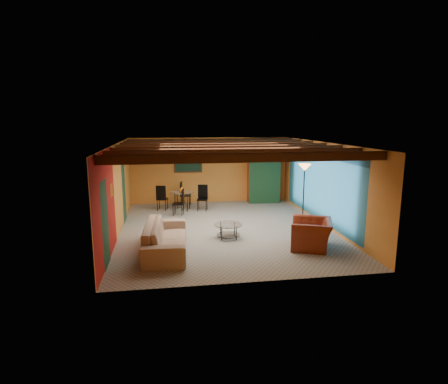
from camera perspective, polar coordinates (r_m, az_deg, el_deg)
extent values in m
cube|color=gray|center=(11.81, 0.15, -5.67)|extent=(6.50, 8.00, 0.01)
cube|color=silver|center=(11.34, 0.16, 7.53)|extent=(6.50, 8.00, 0.01)
cube|color=orange|center=(15.41, -2.20, 3.38)|extent=(6.50, 0.02, 2.70)
cube|color=maroon|center=(11.45, -16.12, 0.32)|extent=(0.02, 8.00, 2.70)
cube|color=teal|center=(12.42, 15.13, 1.17)|extent=(0.02, 8.00, 2.70)
imported|color=#8F715C|center=(9.82, -8.96, -6.91)|extent=(1.18, 2.70, 0.77)
imported|color=maroon|center=(10.28, 13.31, -6.27)|extent=(1.41, 1.49, 0.77)
cube|color=brown|center=(15.56, 6.02, 2.50)|extent=(1.31, 0.73, 2.22)
cube|color=black|center=(15.26, -5.56, 4.39)|extent=(1.05, 0.03, 0.65)
imported|color=#26661E|center=(15.43, 6.12, 7.44)|extent=(0.53, 0.49, 0.47)
imported|color=orange|center=(14.08, -6.51, 1.52)|extent=(0.26, 0.26, 0.21)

